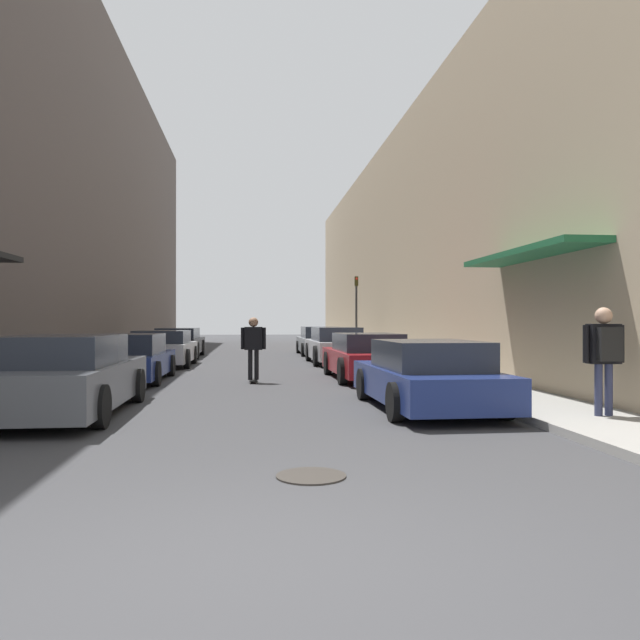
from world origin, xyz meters
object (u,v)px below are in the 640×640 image
object	(u,v)px
parked_car_right_1	(366,357)
pedestrian	(605,348)
parked_car_right_2	(335,346)
traffic_light	(356,305)
parked_car_right_3	(320,341)
manhole_cover	(311,476)
parked_car_right_0	(427,376)
skateboarder	(253,343)
parked_car_left_0	(66,376)
parked_car_left_2	(163,349)
parked_car_left_3	(179,343)
parked_car_left_1	(130,359)

from	to	relation	value
parked_car_right_1	pedestrian	world-z (taller)	pedestrian
parked_car_right_2	traffic_light	distance (m)	6.87
parked_car_right_3	manhole_cover	xyz separation A→B (m)	(-2.55, -22.49, -0.61)
parked_car_right_3	parked_car_right_1	bearing A→B (deg)	-90.44
parked_car_right_0	parked_car_right_2	bearing A→B (deg)	90.05
parked_car_right_1	skateboarder	size ratio (longest dim) A/B	2.87
parked_car_right_3	pedestrian	xyz separation A→B (m)	(2.16, -19.80, 0.52)
parked_car_left_0	parked_car_right_2	world-z (taller)	parked_car_right_2
parked_car_left_2	parked_car_right_0	xyz separation A→B (m)	(6.10, -11.15, -0.02)
traffic_light	parked_car_right_3	bearing A→B (deg)	-168.58
parked_car_right_0	parked_car_right_3	distance (m)	17.97
skateboarder	traffic_light	world-z (taller)	traffic_light
skateboarder	parked_car_right_1	bearing A→B (deg)	11.47
traffic_light	parked_car_right_2	bearing A→B (deg)	-106.23
parked_car_left_0	parked_car_left_2	size ratio (longest dim) A/B	1.17
pedestrian	parked_car_left_3	bearing A→B (deg)	114.61
traffic_light	parked_car_left_3	bearing A→B (deg)	-167.31
parked_car_right_0	manhole_cover	xyz separation A→B (m)	(-2.48, -4.52, -0.57)
parked_car_right_2	manhole_cover	xyz separation A→B (m)	(-2.47, -16.45, -0.64)
parked_car_right_2	pedestrian	size ratio (longest dim) A/B	2.92
skateboarder	parked_car_right_2	bearing A→B (deg)	66.20
parked_car_left_1	traffic_light	world-z (taller)	traffic_light
manhole_cover	traffic_light	distance (m)	23.37
parked_car_right_3	pedestrian	size ratio (longest dim) A/B	2.91
parked_car_left_0	parked_car_right_0	size ratio (longest dim) A/B	1.07
parked_car_left_1	parked_car_left_3	bearing A→B (deg)	89.98
parked_car_right_1	parked_car_right_3	size ratio (longest dim) A/B	0.99
manhole_cover	pedestrian	distance (m)	5.53
parked_car_right_0	parked_car_right_3	world-z (taller)	parked_car_right_3
manhole_cover	parked_car_left_0	bearing A→B (deg)	128.88
pedestrian	manhole_cover	bearing A→B (deg)	-150.26
parked_car_left_3	parked_car_right_0	size ratio (longest dim) A/B	1.06
traffic_light	pedestrian	world-z (taller)	traffic_light
parked_car_left_1	pedestrian	bearing A→B (deg)	-42.14
parked_car_right_3	traffic_light	xyz separation A→B (m)	(1.78, 0.36, 1.69)
parked_car_left_3	skateboarder	world-z (taller)	skateboarder
parked_car_left_0	pedestrian	bearing A→B (deg)	-12.26
parked_car_left_2	parked_car_left_0	bearing A→B (deg)	-90.03
manhole_cover	pedestrian	size ratio (longest dim) A/B	0.43
parked_car_right_0	parked_car_right_1	bearing A→B (deg)	90.25
parked_car_left_1	parked_car_left_2	xyz separation A→B (m)	(0.09, 5.37, 0.02)
parked_car_left_0	manhole_cover	distance (m)	5.81
manhole_cover	parked_car_left_3	bearing A→B (deg)	99.98
parked_car_left_2	skateboarder	world-z (taller)	skateboarder
parked_car_right_3	traffic_light	size ratio (longest dim) A/B	1.35
traffic_light	parked_car_left_0	bearing A→B (deg)	-113.44
parked_car_right_1	parked_car_right_2	xyz separation A→B (m)	(0.02, 6.22, 0.05)
parked_car_left_2	pedestrian	xyz separation A→B (m)	(8.32, -12.98, 0.54)
parked_car_left_1	parked_car_right_0	distance (m)	8.46
parked_car_left_0	parked_car_right_3	xyz separation A→B (m)	(6.17, 17.99, -0.02)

